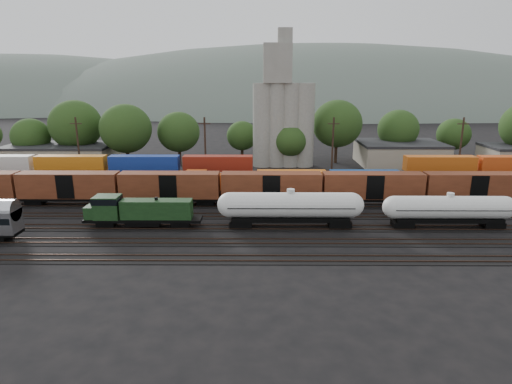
{
  "coord_description": "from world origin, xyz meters",
  "views": [
    {
      "loc": [
        -1.84,
        -57.9,
        18.99
      ],
      "look_at": [
        -2.27,
        2.0,
        3.0
      ],
      "focal_mm": 30.0,
      "sensor_mm": 36.0,
      "label": 1
    }
  ],
  "objects_px": {
    "orange_locomotive": "(222,183)",
    "grain_silo": "(283,115)",
    "tank_car_a": "(290,207)",
    "green_locomotive": "(137,211)"
  },
  "relations": [
    {
      "from": "orange_locomotive",
      "to": "grain_silo",
      "type": "relative_size",
      "value": 0.57
    },
    {
      "from": "tank_car_a",
      "to": "grain_silo",
      "type": "distance_m",
      "value": 41.85
    },
    {
      "from": "green_locomotive",
      "to": "orange_locomotive",
      "type": "height_order",
      "value": "orange_locomotive"
    },
    {
      "from": "tank_car_a",
      "to": "grain_silo",
      "type": "bearing_deg",
      "value": 88.53
    },
    {
      "from": "green_locomotive",
      "to": "tank_car_a",
      "type": "xyz_separation_m",
      "value": [
        20.0,
        0.0,
        0.61
      ]
    },
    {
      "from": "orange_locomotive",
      "to": "green_locomotive",
      "type": "bearing_deg",
      "value": -123.13
    },
    {
      "from": "green_locomotive",
      "to": "grain_silo",
      "type": "distance_m",
      "value": 46.95
    },
    {
      "from": "tank_car_a",
      "to": "grain_silo",
      "type": "height_order",
      "value": "grain_silo"
    },
    {
      "from": "orange_locomotive",
      "to": "grain_silo",
      "type": "xyz_separation_m",
      "value": [
        11.26,
        26.0,
        8.89
      ]
    },
    {
      "from": "green_locomotive",
      "to": "grain_silo",
      "type": "height_order",
      "value": "grain_silo"
    }
  ]
}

